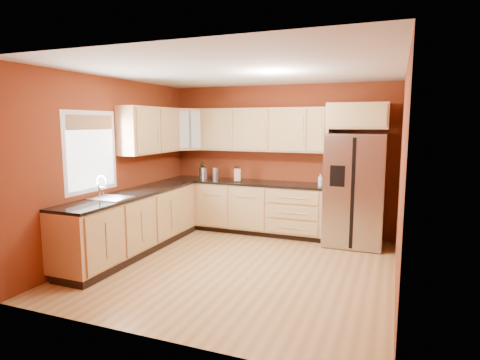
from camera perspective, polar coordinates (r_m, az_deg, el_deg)
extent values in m
plane|color=#9E723D|center=(5.60, -0.23, -12.17)|extent=(4.00, 4.00, 0.00)
plane|color=silver|center=(5.29, -0.25, 15.25)|extent=(4.00, 4.00, 0.00)
cube|color=maroon|center=(7.18, 5.64, 2.95)|extent=(4.00, 0.04, 2.60)
cube|color=maroon|center=(3.53, -12.26, -2.55)|extent=(4.00, 0.04, 2.60)
cube|color=maroon|center=(6.30, -17.42, 1.90)|extent=(0.04, 4.00, 2.60)
cube|color=maroon|center=(4.93, 21.93, 0.04)|extent=(0.04, 4.00, 2.60)
cube|color=#AC8053|center=(7.20, 0.66, -3.93)|extent=(2.90, 0.60, 0.88)
cube|color=#AC8053|center=(6.27, -14.93, -6.03)|extent=(0.60, 2.80, 0.88)
cube|color=black|center=(7.11, 0.64, -0.32)|extent=(2.90, 0.62, 0.04)
cube|color=black|center=(6.17, -15.01, -1.89)|extent=(0.62, 2.80, 0.04)
cube|color=#AC8053|center=(7.07, 3.36, 7.15)|extent=(2.30, 0.33, 0.75)
cube|color=#AC8053|center=(6.76, -12.64, 6.93)|extent=(0.33, 1.35, 0.75)
cube|color=#AC8053|center=(7.48, -7.52, 7.15)|extent=(0.67, 0.67, 0.75)
cube|color=#AC8053|center=(6.61, 16.47, 8.72)|extent=(0.92, 0.60, 0.40)
cube|color=silver|center=(6.62, 16.01, -1.35)|extent=(0.90, 0.75, 1.78)
cube|color=white|center=(5.89, -20.40, 3.79)|extent=(0.03, 0.90, 1.00)
cylinder|color=silver|center=(7.33, -3.47, 0.95)|extent=(0.14, 0.14, 0.22)
cylinder|color=silver|center=(7.37, -5.17, 0.95)|extent=(0.17, 0.17, 0.21)
cube|color=tan|center=(7.05, -0.37, 0.69)|extent=(0.14, 0.13, 0.22)
cylinder|color=silver|center=(6.66, 11.34, -0.02)|extent=(0.07, 0.07, 0.20)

